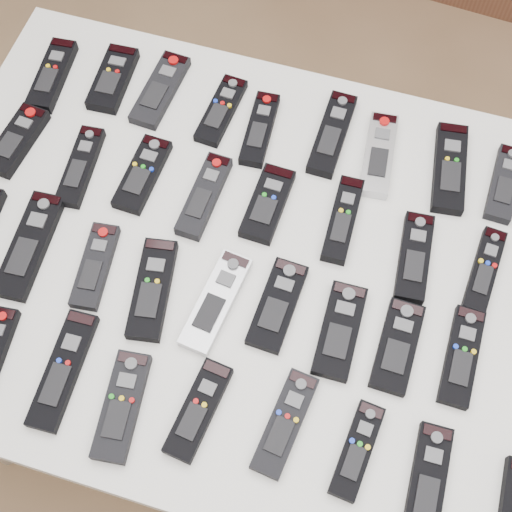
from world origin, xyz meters
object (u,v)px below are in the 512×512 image
(table, at_px, (256,275))
(remote_21, at_px, (152,289))
(remote_35, at_px, (428,482))
(remote_16, at_px, (484,271))
(remote_12, at_px, (204,196))
(remote_8, at_px, (504,184))
(remote_10, at_px, (81,166))
(remote_6, at_px, (379,155))
(remote_7, at_px, (450,168))
(remote_24, at_px, (340,331))
(remote_4, at_px, (260,129))
(remote_13, at_px, (268,204))
(remote_15, at_px, (414,257))
(remote_30, at_px, (63,370))
(remote_20, at_px, (95,266))
(remote_33, at_px, (285,423))
(remote_23, at_px, (277,305))
(remote_11, at_px, (142,174))
(remote_14, at_px, (343,220))
(remote_26, at_px, (462,356))
(remote_2, at_px, (160,90))
(remote_32, at_px, (199,410))
(remote_22, at_px, (216,302))
(remote_9, at_px, (17,140))
(remote_3, at_px, (221,111))
(remote_19, at_px, (30,245))
(remote_31, at_px, (122,406))
(remote_1, at_px, (113,79))
(remote_34, at_px, (357,450))
(remote_0, at_px, (52,75))

(table, bearing_deg, remote_21, -144.66)
(remote_35, bearing_deg, remote_16, 84.73)
(table, relative_size, remote_12, 7.20)
(remote_8, bearing_deg, remote_10, -163.76)
(remote_6, relative_size, remote_7, 0.95)
(remote_8, distance_m, remote_24, 0.43)
(remote_4, xyz_separation_m, remote_21, (-0.08, -0.37, 0.00))
(remote_21, bearing_deg, remote_13, 47.74)
(remote_6, xyz_separation_m, remote_15, (0.11, -0.19, 0.00))
(remote_7, relative_size, remote_12, 1.09)
(remote_30, bearing_deg, remote_20, 94.48)
(remote_33, bearing_deg, remote_23, 116.46)
(remote_11, height_order, remote_23, remote_11)
(remote_12, distance_m, remote_14, 0.26)
(remote_26, height_order, remote_30, same)
(remote_2, height_order, remote_4, remote_4)
(remote_7, xyz_separation_m, remote_12, (-0.42, -0.19, 0.00))
(remote_7, relative_size, remote_16, 1.15)
(remote_35, bearing_deg, remote_32, 178.47)
(remote_2, relative_size, remote_21, 0.97)
(remote_11, bearing_deg, remote_22, -41.49)
(remote_9, height_order, remote_10, remote_9)
(remote_3, relative_size, remote_19, 0.78)
(remote_6, xyz_separation_m, remote_31, (-0.29, -0.59, 0.00))
(remote_13, height_order, remote_22, remote_13)
(remote_14, bearing_deg, remote_9, 179.59)
(remote_21, bearing_deg, remote_33, -38.45)
(table, distance_m, remote_33, 0.30)
(remote_9, height_order, remote_22, remote_9)
(remote_19, distance_m, remote_32, 0.43)
(remote_8, relative_size, remote_33, 0.94)
(remote_15, relative_size, remote_22, 0.90)
(remote_10, bearing_deg, remote_1, 89.97)
(remote_8, distance_m, remote_34, 0.57)
(remote_33, bearing_deg, remote_1, 139.57)
(remote_20, height_order, remote_26, same)
(remote_32, bearing_deg, remote_1, 129.96)
(remote_22, height_order, remote_26, same)
(remote_14, bearing_deg, remote_12, -175.84)
(remote_9, bearing_deg, remote_21, -25.35)
(remote_0, bearing_deg, remote_16, -16.34)
(remote_12, height_order, remote_14, same)
(remote_14, bearing_deg, remote_23, -110.71)
(remote_10, bearing_deg, remote_15, -5.85)
(remote_20, bearing_deg, remote_3, 67.68)
(remote_12, relative_size, remote_22, 0.93)
(remote_12, height_order, remote_20, remote_12)
(remote_3, xyz_separation_m, remote_16, (0.55, -0.20, 0.00))
(remote_11, relative_size, remote_32, 0.99)
(remote_7, xyz_separation_m, remote_31, (-0.42, -0.60, 0.00))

